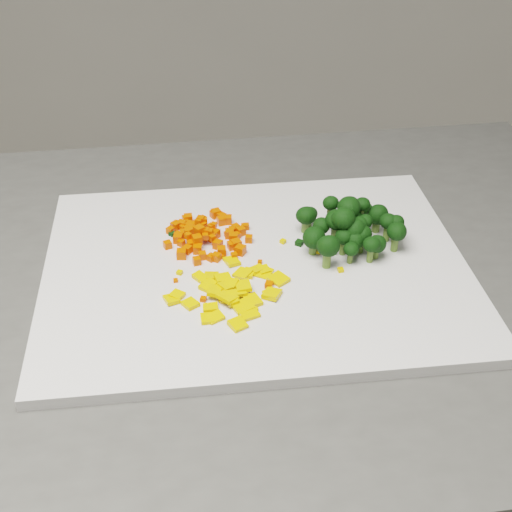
{
  "coord_description": "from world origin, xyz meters",
  "views": [
    {
      "loc": [
        0.32,
        -0.09,
        1.34
      ],
      "look_at": [
        0.3,
        0.51,
        0.92
      ],
      "focal_mm": 50.0,
      "sensor_mm": 36.0,
      "label": 1
    }
  ],
  "objects_px": {
    "cutting_board": "(256,268)",
    "carrot_pile": "(206,228)",
    "pepper_pile": "(227,288)",
    "broccoli_pile": "(347,219)"
  },
  "relations": [
    {
      "from": "cutting_board",
      "to": "carrot_pile",
      "type": "xyz_separation_m",
      "value": [
        -0.06,
        0.04,
        0.02
      ]
    },
    {
      "from": "cutting_board",
      "to": "carrot_pile",
      "type": "distance_m",
      "value": 0.07
    },
    {
      "from": "pepper_pile",
      "to": "broccoli_pile",
      "type": "bearing_deg",
      "value": 40.22
    },
    {
      "from": "pepper_pile",
      "to": "carrot_pile",
      "type": "bearing_deg",
      "value": 107.08
    },
    {
      "from": "cutting_board",
      "to": "broccoli_pile",
      "type": "relative_size",
      "value": 3.75
    },
    {
      "from": "carrot_pile",
      "to": "pepper_pile",
      "type": "relative_size",
      "value": 0.86
    },
    {
      "from": "cutting_board",
      "to": "broccoli_pile",
      "type": "bearing_deg",
      "value": 27.39
    },
    {
      "from": "carrot_pile",
      "to": "pepper_pile",
      "type": "height_order",
      "value": "carrot_pile"
    },
    {
      "from": "pepper_pile",
      "to": "broccoli_pile",
      "type": "height_order",
      "value": "broccoli_pile"
    },
    {
      "from": "pepper_pile",
      "to": "broccoli_pile",
      "type": "relative_size",
      "value": 0.97
    }
  ]
}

